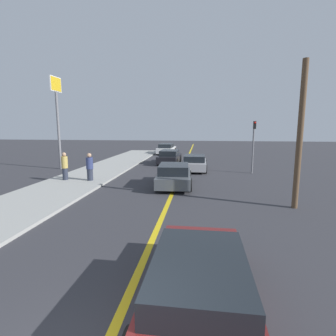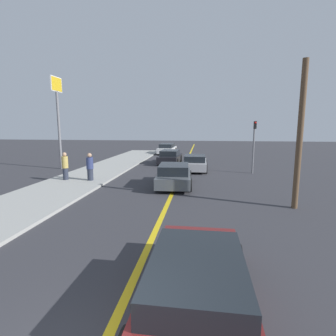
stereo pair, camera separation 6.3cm
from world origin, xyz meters
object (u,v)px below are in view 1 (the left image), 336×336
utility_pole (300,136)px  car_ahead_center (174,175)px  car_far_distant (194,163)px  car_parked_left_lot (170,157)px  car_oncoming_far (166,149)px  car_near_right_lane (199,284)px  roadside_sign (57,105)px  pedestrian_mid_group (90,167)px  traffic_light (253,141)px  pedestrian_near_curb (65,166)px

utility_pole → car_ahead_center: bearing=148.1°
car_far_distant → utility_pole: bearing=-63.5°
car_parked_left_lot → car_oncoming_far: car_oncoming_far is taller
utility_pole → car_oncoming_far: bearing=111.4°
car_near_right_lane → roadside_sign: roadside_sign is taller
pedestrian_mid_group → traffic_light: size_ratio=0.45×
car_near_right_lane → traffic_light: (3.75, 15.16, 1.76)m
pedestrian_near_curb → pedestrian_mid_group: bearing=0.5°
car_ahead_center → car_oncoming_far: size_ratio=0.94×
traffic_light → roadside_sign: 15.27m
car_parked_left_lot → traffic_light: 8.13m
car_far_distant → traffic_light: traffic_light is taller
roadside_sign → car_oncoming_far: bearing=61.0°
car_parked_left_lot → car_oncoming_far: (-1.40, 8.39, 0.02)m
pedestrian_mid_group → car_far_distant: bearing=39.7°
pedestrian_near_curb → utility_pole: size_ratio=0.28×
utility_pole → pedestrian_near_curb: bearing=162.8°
car_near_right_lane → pedestrian_near_curb: pedestrian_near_curb is taller
car_near_right_lane → car_ahead_center: car_ahead_center is taller
car_far_distant → traffic_light: 4.65m
pedestrian_near_curb → roadside_sign: bearing=122.0°
pedestrian_mid_group → roadside_sign: roadside_sign is taller
roadside_sign → car_far_distant: bearing=3.2°
car_far_distant → roadside_sign: size_ratio=0.55×
roadside_sign → utility_pole: (15.25, -8.44, -2.06)m
car_near_right_lane → car_ahead_center: size_ratio=1.10×
pedestrian_mid_group → traffic_light: 11.50m
car_oncoming_far → pedestrian_near_curb: bearing=-100.5°
traffic_light → roadside_sign: bearing=179.3°
traffic_light → roadside_sign: roadside_sign is taller
car_far_distant → roadside_sign: 11.70m
car_near_right_lane → pedestrian_mid_group: bearing=122.8°
utility_pole → roadside_sign: bearing=151.0°
car_far_distant → car_oncoming_far: car_oncoming_far is taller
car_near_right_lane → car_far_distant: (-0.48, 15.94, 0.01)m
car_ahead_center → traffic_light: traffic_light is taller
car_far_distant → pedestrian_near_curb: (-7.90, -5.22, 0.38)m
pedestrian_mid_group → car_ahead_center: bearing=-4.4°
car_far_distant → utility_pole: (4.46, -9.04, 2.43)m
pedestrian_near_curb → traffic_light: bearing=20.1°
car_far_distant → car_near_right_lane: bearing=-88.0°
utility_pole → car_near_right_lane: bearing=-120.0°
car_near_right_lane → pedestrian_near_curb: 13.61m
car_ahead_center → pedestrian_near_curb: size_ratio=2.46×
car_oncoming_far → utility_pole: size_ratio=0.74×
roadside_sign → car_near_right_lane: bearing=-53.7°
car_far_distant → car_ahead_center: bearing=-100.2°
car_parked_left_lot → utility_pole: bearing=-59.1°
car_near_right_lane → pedestrian_mid_group: 12.69m
car_far_distant → utility_pole: size_ratio=0.65×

